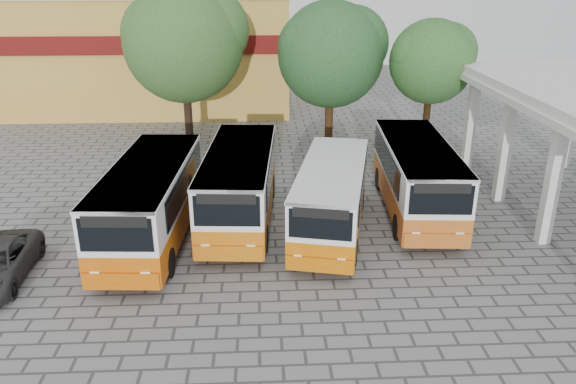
{
  "coord_description": "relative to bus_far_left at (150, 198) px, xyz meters",
  "views": [
    {
      "loc": [
        -2.97,
        -17.2,
        9.86
      ],
      "look_at": [
        -1.94,
        3.77,
        1.5
      ],
      "focal_mm": 35.0,
      "sensor_mm": 36.0,
      "label": 1
    }
  ],
  "objects": [
    {
      "name": "tree_right",
      "position": [
        13.43,
        10.0,
        3.64
      ],
      "size": [
        4.71,
        4.49,
        7.53
      ],
      "color": "black",
      "rests_on": "ground"
    },
    {
      "name": "bus_centre_right",
      "position": [
        6.97,
        0.4,
        -0.15
      ],
      "size": [
        4.02,
        8.21,
        2.82
      ],
      "rotation": [
        0.0,
        0.0,
        -0.22
      ],
      "color": "#C05D00",
      "rests_on": "ground"
    },
    {
      "name": "bus_far_left",
      "position": [
        0.0,
        0.0,
        0.0
      ],
      "size": [
        3.09,
        8.68,
        3.08
      ],
      "rotation": [
        0.0,
        0.0,
        -0.06
      ],
      "color": "#C15202",
      "rests_on": "ground"
    },
    {
      "name": "bus_centre_left",
      "position": [
        3.33,
        1.67,
        -0.02
      ],
      "size": [
        3.14,
        8.6,
        3.04
      ],
      "rotation": [
        0.0,
        0.0,
        -0.07
      ],
      "color": "#C26107",
      "rests_on": "ground"
    },
    {
      "name": "ground",
      "position": [
        7.22,
        -2.67,
        -1.78
      ],
      "size": [
        90.0,
        90.0,
        0.0
      ],
      "primitive_type": "plane",
      "color": "gray",
      "rests_on": "ground"
    },
    {
      "name": "tree_left",
      "position": [
        0.01,
        13.06,
        4.41
      ],
      "size": [
        7.13,
        6.79,
        9.37
      ],
      "color": "black",
      "rests_on": "ground"
    },
    {
      "name": "shophouse_block",
      "position": [
        -3.78,
        23.31,
        2.38
      ],
      "size": [
        20.4,
        10.4,
        8.3
      ],
      "color": "gold",
      "rests_on": "ground"
    },
    {
      "name": "bus_far_right",
      "position": [
        10.82,
        2.27,
        -0.02
      ],
      "size": [
        3.13,
        8.6,
        3.05
      ],
      "rotation": [
        0.0,
        0.0,
        -0.07
      ],
      "color": "#B65615",
      "rests_on": "ground"
    },
    {
      "name": "tree_middle",
      "position": [
        8.29,
        11.99,
        3.82
      ],
      "size": [
        6.25,
        5.95,
        8.38
      ],
      "color": "#3C240F",
      "rests_on": "ground"
    }
  ]
}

